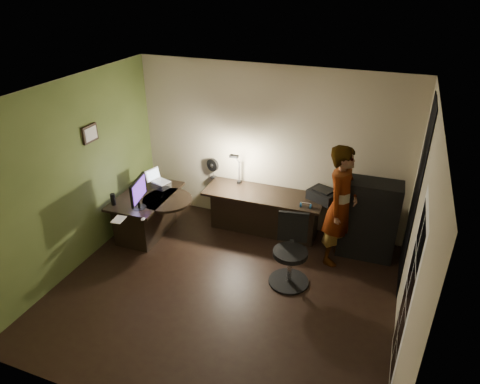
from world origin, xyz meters
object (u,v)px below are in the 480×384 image
(cabinet, at_px, (369,220))
(office_chair, at_px, (290,253))
(desk_left, at_px, (148,215))
(person, at_px, (341,206))
(desk_right, at_px, (263,213))
(monitor, at_px, (138,198))

(cabinet, relative_size, office_chair, 1.22)
(cabinet, bearing_deg, office_chair, -131.58)
(desk_left, relative_size, cabinet, 1.02)
(desk_left, height_order, person, person)
(desk_right, distance_m, monitor, 2.04)
(office_chair, bearing_deg, desk_right, 113.77)
(cabinet, distance_m, monitor, 3.46)
(cabinet, bearing_deg, desk_right, 176.89)
(desk_right, xyz_separation_m, cabinet, (1.66, -0.05, 0.26))
(cabinet, xyz_separation_m, office_chair, (-0.91, -1.08, -0.11))
(monitor, bearing_deg, cabinet, 6.15)
(desk_right, xyz_separation_m, office_chair, (0.76, -1.13, 0.15))
(person, bearing_deg, desk_left, 112.17)
(desk_left, height_order, desk_right, desk_left)
(monitor, distance_m, person, 2.99)
(office_chair, bearing_deg, person, 47.36)
(desk_right, relative_size, person, 1.05)
(desk_right, bearing_deg, office_chair, -57.09)
(cabinet, xyz_separation_m, person, (-0.40, -0.28, 0.30))
(office_chair, bearing_deg, cabinet, 39.84)
(desk_left, bearing_deg, office_chair, -10.46)
(office_chair, bearing_deg, monitor, 169.65)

